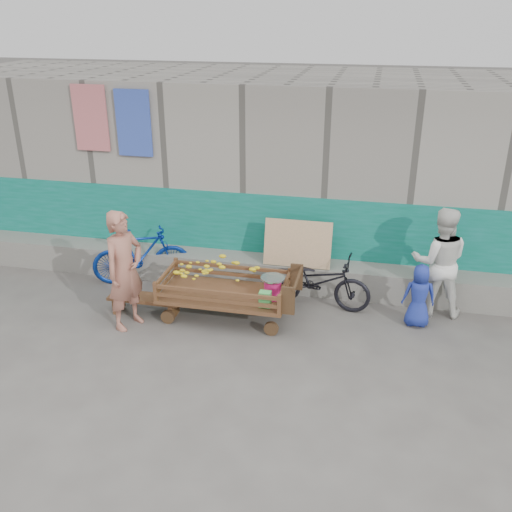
% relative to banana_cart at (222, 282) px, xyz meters
% --- Properties ---
extents(ground, '(80.00, 80.00, 0.00)m').
position_rel_banana_cart_xyz_m(ground, '(0.59, -1.23, -0.55)').
color(ground, '#4E4A47').
rests_on(ground, ground).
extents(building_wall, '(12.00, 3.50, 3.00)m').
position_rel_banana_cart_xyz_m(building_wall, '(0.59, 2.82, 0.92)').
color(building_wall, gray).
rests_on(building_wall, ground).
extents(banana_cart, '(1.91, 0.87, 0.81)m').
position_rel_banana_cart_xyz_m(banana_cart, '(0.00, 0.00, 0.00)').
color(banana_cart, '#553618').
rests_on(banana_cart, ground).
extents(bench, '(1.04, 0.31, 0.26)m').
position_rel_banana_cart_xyz_m(bench, '(-1.10, -0.12, -0.36)').
color(bench, '#553618').
rests_on(bench, ground).
extents(vendor_man, '(0.60, 0.71, 1.65)m').
position_rel_banana_cart_xyz_m(vendor_man, '(-1.19, -0.47, 0.27)').
color(vendor_man, '#A06351').
rests_on(vendor_man, ground).
extents(woman, '(0.78, 0.62, 1.57)m').
position_rel_banana_cart_xyz_m(woman, '(2.90, 0.80, 0.24)').
color(woman, white).
rests_on(woman, ground).
extents(child, '(0.46, 0.32, 0.89)m').
position_rel_banana_cart_xyz_m(child, '(2.65, 0.37, -0.10)').
color(child, navy).
rests_on(child, ground).
extents(bicycle_dark, '(1.59, 0.72, 0.81)m').
position_rel_banana_cart_xyz_m(bicycle_dark, '(1.25, 0.62, -0.15)').
color(bicycle_dark, black).
rests_on(bicycle_dark, ground).
extents(bicycle_blue, '(1.56, 0.97, 0.91)m').
position_rel_banana_cart_xyz_m(bicycle_blue, '(-1.53, 0.82, -0.10)').
color(bicycle_blue, navy).
rests_on(bicycle_blue, ground).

